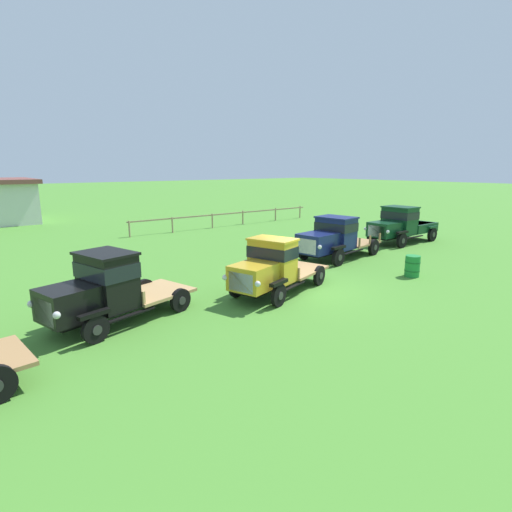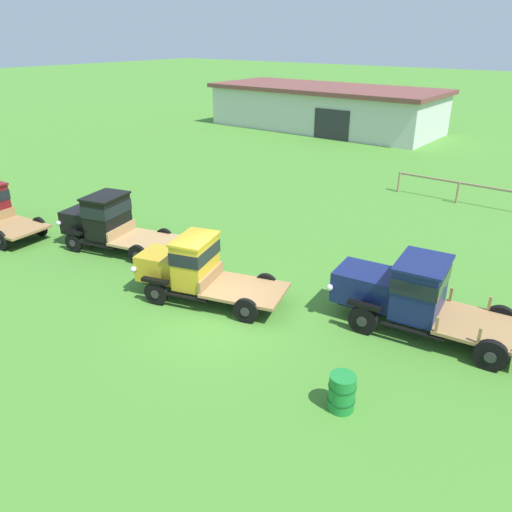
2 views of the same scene
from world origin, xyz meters
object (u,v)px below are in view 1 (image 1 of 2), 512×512
vintage_truck_second_in_line (104,288)px  oil_drum_beside_row (412,266)px  vintage_truck_midrow_center (271,267)px  vintage_truck_back_of_row (401,225)px  vintage_truck_far_side (332,237)px

vintage_truck_second_in_line → oil_drum_beside_row: 12.74m
vintage_truck_midrow_center → vintage_truck_back_of_row: bearing=12.8°
vintage_truck_far_side → vintage_truck_second_in_line: bearing=-172.3°
vintage_truck_midrow_center → vintage_truck_far_side: vintage_truck_far_side is taller
vintage_truck_second_in_line → vintage_truck_midrow_center: (5.81, -0.91, -0.07)m
vintage_truck_midrow_center → vintage_truck_far_side: bearing=21.9°
vintage_truck_back_of_row → vintage_truck_midrow_center: bearing=-167.2°
vintage_truck_midrow_center → oil_drum_beside_row: (6.61, -1.86, -0.63)m
vintage_truck_second_in_line → vintage_truck_midrow_center: vintage_truck_second_in_line is taller
vintage_truck_far_side → vintage_truck_back_of_row: vintage_truck_back_of_row is taller
vintage_truck_far_side → oil_drum_beside_row: 4.48m
vintage_truck_midrow_center → vintage_truck_far_side: size_ratio=0.92×
vintage_truck_second_in_line → vintage_truck_back_of_row: bearing=6.4°
vintage_truck_far_side → oil_drum_beside_row: bearing=-86.8°
vintage_truck_second_in_line → oil_drum_beside_row: bearing=-12.6°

